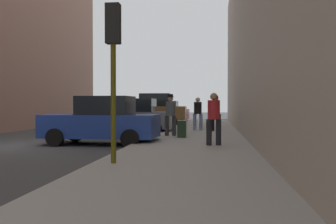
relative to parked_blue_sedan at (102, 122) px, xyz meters
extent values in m
plane|color=#38383A|center=(-2.65, -0.79, -0.85)|extent=(120.00, 120.00, 0.00)
cube|color=gray|center=(3.35, -0.79, -0.77)|extent=(4.00, 40.00, 0.15)
cube|color=navy|center=(-0.05, 0.00, -0.16)|extent=(4.26, 1.99, 0.84)
cube|color=black|center=(0.15, -0.01, 0.59)|extent=(1.95, 1.63, 0.70)
cylinder|color=black|center=(-1.38, 0.97, -0.53)|extent=(0.65, 0.24, 0.64)
cylinder|color=black|center=(-1.44, -0.87, -0.53)|extent=(0.65, 0.24, 0.64)
cylinder|color=black|center=(1.35, 0.87, -0.53)|extent=(0.65, 0.24, 0.64)
cylinder|color=black|center=(1.28, -0.97, -0.53)|extent=(0.65, 0.24, 0.64)
cube|color=slate|center=(-0.05, 5.47, -0.16)|extent=(4.22, 1.88, 0.84)
cube|color=black|center=(0.15, 5.47, 0.59)|extent=(1.91, 1.58, 0.70)
cylinder|color=black|center=(-1.40, 6.41, -0.53)|extent=(0.64, 0.23, 0.64)
cylinder|color=black|center=(-1.42, 4.57, -0.53)|extent=(0.64, 0.23, 0.64)
cylinder|color=black|center=(1.33, 6.38, -0.53)|extent=(0.64, 0.23, 0.64)
cylinder|color=black|center=(1.31, 4.54, -0.53)|extent=(0.64, 0.23, 0.64)
cube|color=brown|center=(-0.05, 12.16, -0.03)|extent=(4.62, 1.89, 1.10)
cube|color=black|center=(0.15, 12.16, 0.95)|extent=(2.09, 1.59, 0.90)
cylinder|color=black|center=(-1.55, 13.06, -0.53)|extent=(0.64, 0.23, 0.64)
cylinder|color=black|center=(-1.53, 11.23, -0.53)|extent=(0.64, 0.23, 0.64)
cylinder|color=black|center=(1.44, 13.10, -0.53)|extent=(0.64, 0.23, 0.64)
cylinder|color=black|center=(1.46, 11.26, -0.53)|extent=(0.64, 0.23, 0.64)
cube|color=#B2191E|center=(-0.05, 17.88, -0.16)|extent=(4.27, 1.99, 0.84)
cube|color=black|center=(0.15, 17.87, 0.59)|extent=(1.95, 1.63, 0.70)
cylinder|color=black|center=(-1.38, 18.85, -0.53)|extent=(0.65, 0.24, 0.64)
cylinder|color=black|center=(-1.44, 17.01, -0.53)|extent=(0.65, 0.24, 0.64)
cylinder|color=black|center=(1.35, 18.75, -0.53)|extent=(0.65, 0.24, 0.64)
cylinder|color=black|center=(1.28, 16.91, -0.53)|extent=(0.65, 0.24, 0.64)
cylinder|color=red|center=(1.80, 6.75, -0.42)|extent=(0.22, 0.22, 0.55)
sphere|color=red|center=(1.80, 6.75, -0.09)|extent=(0.20, 0.20, 0.20)
cylinder|color=red|center=(1.64, 6.75, -0.40)|extent=(0.10, 0.09, 0.09)
cylinder|color=red|center=(1.96, 6.75, -0.40)|extent=(0.10, 0.09, 0.09)
cylinder|color=#514C0F|center=(1.85, -5.22, 1.10)|extent=(0.12, 0.12, 3.60)
cube|color=black|center=(1.85, -5.22, 2.45)|extent=(0.32, 0.24, 0.90)
sphere|color=red|center=(1.85, -5.09, 2.73)|extent=(0.14, 0.14, 0.14)
sphere|color=yellow|center=(1.85, -5.09, 2.45)|extent=(0.14, 0.14, 0.14)
sphere|color=green|center=(1.85, -5.09, 2.17)|extent=(0.14, 0.14, 0.14)
cylinder|color=#333338|center=(2.45, 2.44, -0.27)|extent=(0.18, 0.18, 0.85)
cylinder|color=#333338|center=(2.13, 2.43, -0.27)|extent=(0.18, 0.18, 0.85)
cylinder|color=#4C5156|center=(2.29, 2.43, 0.46)|extent=(0.41, 0.41, 0.62)
sphere|color=tan|center=(2.29, 2.43, 0.89)|extent=(0.24, 0.24, 0.24)
cylinder|color=black|center=(2.29, 2.43, 0.96)|extent=(0.34, 0.34, 0.02)
cylinder|color=black|center=(2.29, 2.43, 1.02)|extent=(0.23, 0.23, 0.11)
cylinder|color=#728CB2|center=(3.15, 6.08, -0.27)|extent=(0.18, 0.18, 0.85)
cylinder|color=#728CB2|center=(3.47, 6.09, -0.27)|extent=(0.18, 0.18, 0.85)
cylinder|color=black|center=(3.31, 6.09, 0.46)|extent=(0.40, 0.40, 0.62)
sphere|color=beige|center=(3.31, 6.09, 0.89)|extent=(0.24, 0.24, 0.24)
cylinder|color=black|center=(4.40, 5.56, -0.27)|extent=(0.18, 0.18, 0.85)
cylinder|color=black|center=(4.08, 5.57, -0.27)|extent=(0.18, 0.18, 0.85)
cylinder|color=black|center=(4.24, 5.57, 0.46)|extent=(0.41, 0.41, 0.62)
sphere|color=#997051|center=(4.24, 5.57, 0.89)|extent=(0.24, 0.24, 0.24)
cylinder|color=black|center=(4.24, 5.57, 0.96)|extent=(0.34, 0.34, 0.02)
cylinder|color=black|center=(4.24, 5.57, 1.02)|extent=(0.23, 0.23, 0.11)
cylinder|color=black|center=(4.28, -1.14, -0.27)|extent=(0.22, 0.22, 0.85)
cylinder|color=black|center=(3.97, -1.22, -0.27)|extent=(0.22, 0.22, 0.85)
cylinder|color=#A51E23|center=(4.12, -1.18, 0.46)|extent=(0.49, 0.49, 0.62)
sphere|color=#997051|center=(4.12, -1.18, 0.89)|extent=(0.24, 0.24, 0.24)
cube|color=black|center=(2.83, 1.78, -0.36)|extent=(0.38, 0.57, 0.68)
cylinder|color=#333333|center=(2.83, 1.78, 0.16)|extent=(0.02, 0.02, 0.36)
camera|label=1|loc=(4.09, -13.47, 0.62)|focal=40.00mm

